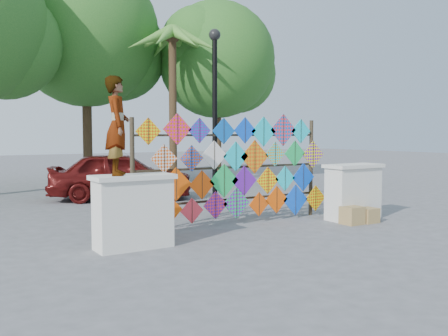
{
  "coord_description": "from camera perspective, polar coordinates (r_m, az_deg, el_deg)",
  "views": [
    {
      "loc": [
        -5.96,
        -8.23,
        1.99
      ],
      "look_at": [
        -0.33,
        0.6,
        1.26
      ],
      "focal_mm": 40.0,
      "sensor_mm": 36.0,
      "label": 1
    }
  ],
  "objects": [
    {
      "name": "palm_tree",
      "position": [
        18.41,
        -5.91,
        13.23
      ],
      "size": [
        3.62,
        3.62,
        5.83
      ],
      "color": "#412E1C",
      "rests_on": "ground"
    },
    {
      "name": "parapet_right",
      "position": [
        11.89,
        14.56,
        -2.61
      ],
      "size": [
        1.4,
        0.65,
        1.28
      ],
      "color": "white",
      "rests_on": "ground"
    },
    {
      "name": "sedan",
      "position": [
        15.26,
        -11.63,
        -0.86
      ],
      "size": [
        4.55,
        3.2,
        1.44
      ],
      "primitive_type": "imported",
      "rotation": [
        0.0,
        0.0,
        1.17
      ],
      "color": "#510E0D",
      "rests_on": "ground"
    },
    {
      "name": "cardboard_box_far",
      "position": [
        11.6,
        16.14,
        -5.21
      ],
      "size": [
        0.39,
        0.36,
        0.33
      ],
      "primitive_type": "cube",
      "color": "#9D784C",
      "rests_on": "ground"
    },
    {
      "name": "tree_east",
      "position": [
        21.13,
        -0.64,
        12.15
      ],
      "size": [
        5.4,
        4.8,
        7.42
      ],
      "color": "#412E1C",
      "rests_on": "ground"
    },
    {
      "name": "vendor_woman",
      "position": [
        8.57,
        -12.1,
        4.73
      ],
      "size": [
        0.6,
        0.72,
        1.67
      ],
      "primitive_type": "imported",
      "rotation": [
        0.0,
        0.0,
        1.17
      ],
      "color": "#99999E",
      "rests_on": "parapet_left"
    },
    {
      "name": "lamppost",
      "position": [
        12.02,
        -1.06,
        7.34
      ],
      "size": [
        0.28,
        0.28,
        4.46
      ],
      "color": "black",
      "rests_on": "ground"
    },
    {
      "name": "tree_mid",
      "position": [
        20.55,
        -15.27,
        14.47
      ],
      "size": [
        6.3,
        5.6,
        8.61
      ],
      "color": "#412E1C",
      "rests_on": "ground"
    },
    {
      "name": "kite_rack",
      "position": [
        10.87,
        1.71,
        -0.12
      ],
      "size": [
        4.95,
        0.24,
        2.44
      ],
      "color": "#2F261A",
      "rests_on": "ground"
    },
    {
      "name": "ground",
      "position": [
        10.36,
        3.35,
        -7.09
      ],
      "size": [
        80.0,
        80.0,
        0.0
      ],
      "primitive_type": "plane",
      "color": "slate",
      "rests_on": "ground"
    },
    {
      "name": "cardboard_box_near",
      "position": [
        11.31,
        14.43,
        -5.27
      ],
      "size": [
        0.44,
        0.39,
        0.39
      ],
      "primitive_type": "cube",
      "color": "#9D784C",
      "rests_on": "ground"
    },
    {
      "name": "parapet_left",
      "position": [
        8.77,
        -10.33,
        -4.86
      ],
      "size": [
        1.4,
        0.65,
        1.28
      ],
      "color": "white",
      "rests_on": "ground"
    }
  ]
}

